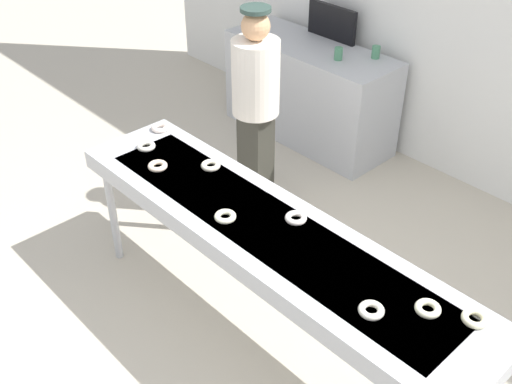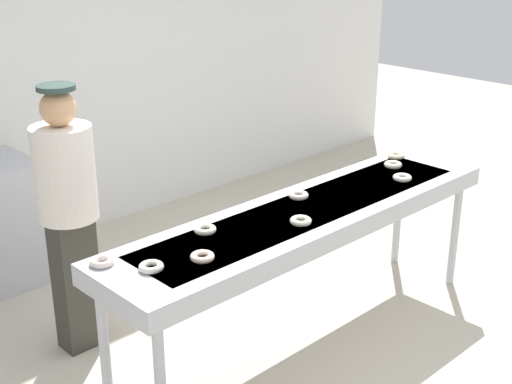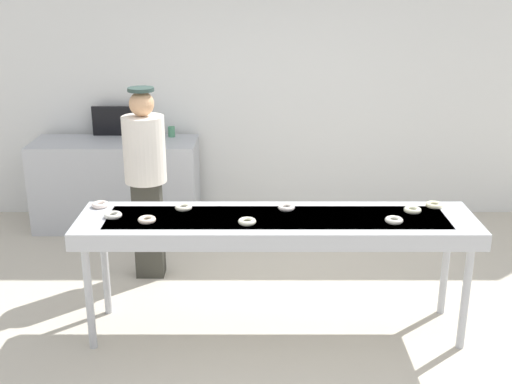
# 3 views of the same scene
# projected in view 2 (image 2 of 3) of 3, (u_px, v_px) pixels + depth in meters

# --- Properties ---
(ground_plane) EXTENTS (16.00, 16.00, 0.00)m
(ground_plane) POSITION_uv_depth(u_px,v_px,m) (305.00, 337.00, 4.50)
(ground_plane) COLOR beige
(back_wall) EXTENTS (8.00, 0.12, 3.26)m
(back_wall) POSITION_uv_depth(u_px,v_px,m) (77.00, 38.00, 5.64)
(back_wall) COLOR white
(back_wall) RESTS_ON ground
(fryer_conveyor) EXTENTS (2.82, 0.66, 0.90)m
(fryer_conveyor) POSITION_uv_depth(u_px,v_px,m) (309.00, 218.00, 4.20)
(fryer_conveyor) COLOR #B7BABF
(fryer_conveyor) RESTS_ON ground
(sugar_donut_0) EXTENTS (0.15, 0.15, 0.03)m
(sugar_donut_0) POSITION_uv_depth(u_px,v_px,m) (299.00, 195.00, 4.32)
(sugar_donut_0) COLOR silver
(sugar_donut_0) RESTS_ON fryer_conveyor
(sugar_donut_1) EXTENTS (0.18, 0.18, 0.03)m
(sugar_donut_1) POSITION_uv_depth(u_px,v_px,m) (396.00, 156.00, 5.06)
(sugar_donut_1) COLOR #FCF4C1
(sugar_donut_1) RESTS_ON fryer_conveyor
(sugar_donut_2) EXTENTS (0.16, 0.16, 0.03)m
(sugar_donut_2) POSITION_uv_depth(u_px,v_px,m) (205.00, 229.00, 3.84)
(sugar_donut_2) COLOR white
(sugar_donut_2) RESTS_ON fryer_conveyor
(sugar_donut_3) EXTENTS (0.14, 0.14, 0.03)m
(sugar_donut_3) POSITION_uv_depth(u_px,v_px,m) (102.00, 261.00, 3.48)
(sugar_donut_3) COLOR white
(sugar_donut_3) RESTS_ON fryer_conveyor
(sugar_donut_4) EXTENTS (0.17, 0.17, 0.03)m
(sugar_donut_4) POSITION_uv_depth(u_px,v_px,m) (151.00, 267.00, 3.42)
(sugar_donut_4) COLOR white
(sugar_donut_4) RESTS_ON fryer_conveyor
(sugar_donut_5) EXTENTS (0.18, 0.18, 0.03)m
(sugar_donut_5) POSITION_uv_depth(u_px,v_px,m) (402.00, 178.00, 4.63)
(sugar_donut_5) COLOR white
(sugar_donut_5) RESTS_ON fryer_conveyor
(sugar_donut_6) EXTENTS (0.15, 0.15, 0.03)m
(sugar_donut_6) POSITION_uv_depth(u_px,v_px,m) (301.00, 221.00, 3.95)
(sugar_donut_6) COLOR #EEECC8
(sugar_donut_6) RESTS_ON fryer_conveyor
(sugar_donut_7) EXTENTS (0.18, 0.18, 0.03)m
(sugar_donut_7) POSITION_uv_depth(u_px,v_px,m) (393.00, 165.00, 4.88)
(sugar_donut_7) COLOR #F0EEC6
(sugar_donut_7) RESTS_ON fryer_conveyor
(sugar_donut_8) EXTENTS (0.16, 0.16, 0.03)m
(sugar_donut_8) POSITION_uv_depth(u_px,v_px,m) (202.00, 257.00, 3.53)
(sugar_donut_8) COLOR #FEE4C4
(sugar_donut_8) RESTS_ON fryer_conveyor
(worker_baker) EXTENTS (0.35, 0.35, 1.66)m
(worker_baker) POSITION_uv_depth(u_px,v_px,m) (68.00, 205.00, 4.09)
(worker_baker) COLOR #34332B
(worker_baker) RESTS_ON ground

